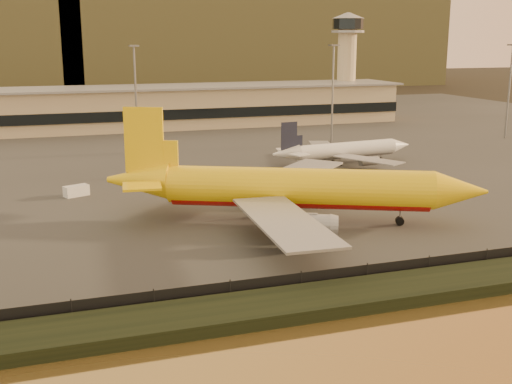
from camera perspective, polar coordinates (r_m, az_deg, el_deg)
ground at (r=84.19m, az=4.42°, el=-5.28°), size 900.00×900.00×0.00m
embankment at (r=69.61m, az=9.92°, el=-8.94°), size 320.00×7.00×1.40m
tarmac at (r=173.33m, az=-7.85°, el=4.41°), size 320.00×220.00×0.20m
perimeter_fence at (r=72.67m, az=8.44°, el=-7.40°), size 300.00×0.05×2.20m
terminal_building at (r=200.68m, az=-13.67°, el=7.16°), size 202.00×25.00×12.60m
control_tower at (r=228.13m, az=8.09°, el=12.00°), size 11.20×11.20×35.50m
apron_light_masts at (r=155.81m, az=-1.14°, el=9.31°), size 152.20×12.20×25.40m
distant_hills at (r=413.50m, az=-17.49°, el=13.48°), size 470.00×160.00×70.00m
dhl_cargo_jet at (r=95.44m, az=3.22°, el=0.28°), size 53.65×50.84×16.95m
white_narrowbody_jet at (r=141.76m, az=7.85°, el=3.67°), size 34.74×33.70×9.98m
gse_vehicle_yellow at (r=117.27m, az=6.83°, el=0.67°), size 4.70×2.41×2.05m
gse_vehicle_white at (r=116.24m, az=-15.68°, el=0.11°), size 4.59×3.38×1.89m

